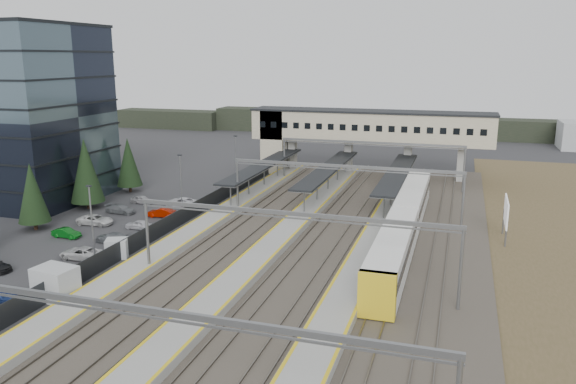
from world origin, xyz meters
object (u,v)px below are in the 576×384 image
(office_building, at_px, (6,113))
(footbridge, at_px, (353,129))
(relay_cabin_near, at_px, (56,283))
(train, at_px, (404,224))
(relay_cabin_far, at_px, (117,248))
(billboard, at_px, (506,213))

(office_building, distance_m, footbridge, 53.18)
(office_building, xyz_separation_m, footbridge, (43.70, 30.00, -4.26))
(relay_cabin_near, bearing_deg, office_building, 137.12)
(train, bearing_deg, relay_cabin_far, -153.78)
(relay_cabin_near, distance_m, relay_cabin_far, 10.22)
(relay_cabin_near, bearing_deg, train, 41.83)
(relay_cabin_near, height_order, billboard, billboard)
(office_building, distance_m, relay_cabin_far, 35.34)
(relay_cabin_near, bearing_deg, relay_cabin_far, 95.12)
(footbridge, bearing_deg, relay_cabin_far, -107.60)
(footbridge, bearing_deg, train, -70.04)
(relay_cabin_near, height_order, footbridge, footbridge)
(footbridge, relative_size, train, 0.99)
(relay_cabin_near, xyz_separation_m, relay_cabin_far, (-0.91, 10.17, -0.42))
(footbridge, bearing_deg, billboard, -52.48)
(office_building, height_order, relay_cabin_near, office_building)
(train, height_order, billboard, billboard)
(office_building, xyz_separation_m, relay_cabin_far, (28.69, -17.32, -11.22))
(office_building, relative_size, billboard, 4.28)
(relay_cabin_near, distance_m, train, 35.43)
(office_building, relative_size, footbridge, 0.60)
(train, distance_m, billboard, 11.39)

